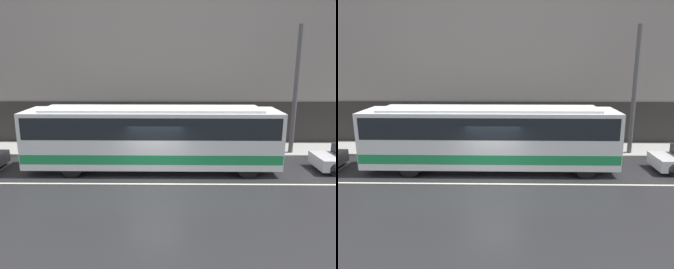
# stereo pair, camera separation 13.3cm
# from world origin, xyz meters

# --- Properties ---
(ground_plane) EXTENTS (60.00, 60.00, 0.00)m
(ground_plane) POSITION_xyz_m (0.00, 0.00, 0.00)
(ground_plane) COLOR #262628
(sidewalk) EXTENTS (60.00, 3.01, 0.15)m
(sidewalk) POSITION_xyz_m (0.00, 5.50, 0.08)
(sidewalk) COLOR #A09E99
(sidewalk) RESTS_ON ground_plane
(building_facade) EXTENTS (60.00, 0.35, 11.12)m
(building_facade) POSITION_xyz_m (0.00, 7.15, 5.36)
(building_facade) COLOR gray
(building_facade) RESTS_ON ground_plane
(lane_stripe) EXTENTS (54.00, 0.14, 0.01)m
(lane_stripe) POSITION_xyz_m (0.00, 0.00, 0.00)
(lane_stripe) COLOR beige
(lane_stripe) RESTS_ON ground_plane
(transit_bus) EXTENTS (12.30, 2.48, 3.16)m
(transit_bus) POSITION_xyz_m (-0.22, 1.91, 1.78)
(transit_bus) COLOR white
(transit_bus) RESTS_ON ground_plane
(utility_pole_near) EXTENTS (0.25, 0.25, 7.12)m
(utility_pole_near) POSITION_xyz_m (7.64, 4.61, 3.71)
(utility_pole_near) COLOR #4C4C4F
(utility_pole_near) RESTS_ON sidewalk
(pedestrian_waiting) EXTENTS (0.36, 0.36, 1.73)m
(pedestrian_waiting) POSITION_xyz_m (-1.91, 4.97, 0.96)
(pedestrian_waiting) COLOR #333338
(pedestrian_waiting) RESTS_ON sidewalk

